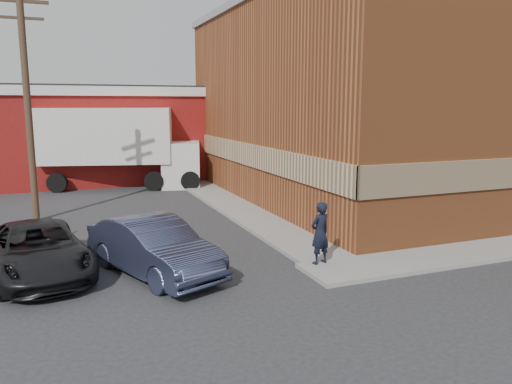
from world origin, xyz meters
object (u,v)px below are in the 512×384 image
object	(u,v)px
warehouse	(67,134)
box_truck	(124,142)
sedan	(154,247)
utility_pole	(27,99)
man	(320,233)
suv_a	(38,250)
brick_building	(380,102)

from	to	relation	value
warehouse	box_truck	distance (m)	5.09
warehouse	sedan	distance (m)	19.31
utility_pole	man	world-z (taller)	utility_pole
warehouse	utility_pole	bearing A→B (deg)	-97.77
utility_pole	suv_a	distance (m)	8.11
box_truck	utility_pole	bearing A→B (deg)	-107.53
brick_building	warehouse	world-z (taller)	brick_building
box_truck	warehouse	bearing A→B (deg)	138.74
brick_building	sedan	bearing A→B (deg)	-147.61
box_truck	man	bearing A→B (deg)	-63.32
utility_pole	suv_a	xyz separation A→B (m)	(0.30, -7.02, -4.05)
warehouse	box_truck	xyz separation A→B (m)	(2.82, -4.22, -0.30)
suv_a	box_truck	xyz separation A→B (m)	(4.02, 13.79, 1.82)
warehouse	utility_pole	xyz separation A→B (m)	(-1.50, -11.00, 1.93)
man	box_truck	xyz separation A→B (m)	(-3.32, 16.03, 1.51)
sedan	box_truck	world-z (taller)	box_truck
suv_a	warehouse	bearing A→B (deg)	76.11
brick_building	box_truck	bearing A→B (deg)	149.85
brick_building	utility_pole	xyz separation A→B (m)	(-16.00, 0.00, 0.06)
suv_a	utility_pole	bearing A→B (deg)	82.37
sedan	suv_a	distance (m)	3.10
warehouse	sedan	size ratio (longest dim) A/B	3.50
warehouse	brick_building	bearing A→B (deg)	-37.20
suv_a	brick_building	bearing A→B (deg)	13.99
man	sedan	size ratio (longest dim) A/B	0.38
warehouse	sedan	xyz separation A→B (m)	(1.70, -19.12, -2.04)
man	warehouse	bearing A→B (deg)	-88.77
utility_pole	box_truck	size ratio (longest dim) A/B	0.98
man	box_truck	bearing A→B (deg)	-93.95
man	sedan	xyz separation A→B (m)	(-4.44, 1.13, -0.23)
man	suv_a	distance (m)	7.67
brick_building	utility_pole	size ratio (longest dim) A/B	2.03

